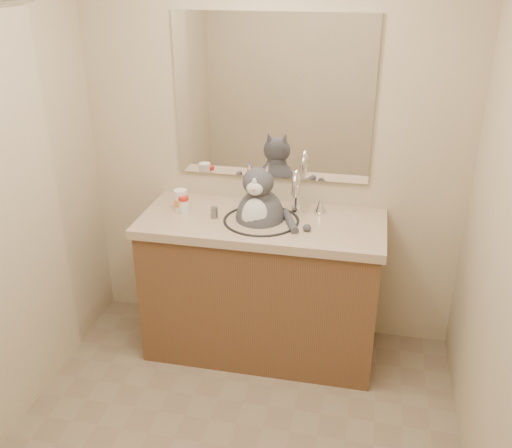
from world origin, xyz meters
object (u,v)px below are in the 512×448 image
at_px(cat, 260,216).
at_px(pill_bottle_orange, 181,201).
at_px(pill_bottle_redcap, 184,205).
at_px(grey_canister, 214,213).

relative_size(cat, pill_bottle_orange, 4.38).
height_order(pill_bottle_redcap, grey_canister, pill_bottle_redcap).
relative_size(cat, pill_bottle_redcap, 5.54).
bearing_deg(cat, pill_bottle_redcap, -174.63).
xyz_separation_m(pill_bottle_redcap, grey_canister, (0.18, -0.03, -0.02)).
distance_m(cat, pill_bottle_orange, 0.46).
relative_size(pill_bottle_redcap, pill_bottle_orange, 0.79).
xyz_separation_m(cat, pill_bottle_redcap, (-0.43, -0.01, 0.03)).
xyz_separation_m(cat, grey_canister, (-0.25, -0.04, 0.02)).
relative_size(pill_bottle_redcap, grey_canister, 1.59).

